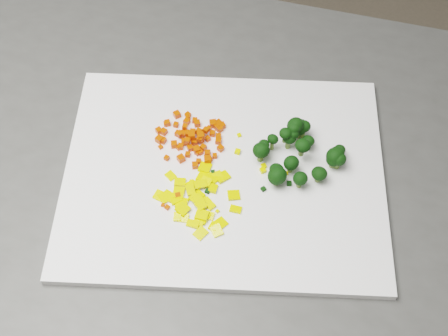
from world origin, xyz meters
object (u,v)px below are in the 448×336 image
Objects in this scene: counter_block at (239,300)px; pepper_pile at (197,199)px; carrot_pile at (191,133)px; cutting_board at (224,174)px; broccoli_pile at (300,143)px.

counter_block is 9.24× the size of pepper_pile.
counter_block is at bearing -3.42° from carrot_pile.
cutting_board is 4.50× the size of carrot_pile.
broccoli_pile is (0.07, 0.09, 0.03)m from cutting_board.
carrot_pile is at bearing 176.58° from counter_block.
counter_block is 0.49m from carrot_pile.
carrot_pile is at bearing 131.82° from pepper_pile.
pepper_pile reaches higher than counter_block.
broccoli_pile reaches higher than counter_block.
pepper_pile is at bearing -112.54° from counter_block.
pepper_pile is at bearing -91.30° from cutting_board.
broccoli_pile is at bearing 62.63° from counter_block.
pepper_pile is at bearing -48.18° from carrot_pile.
cutting_board is 0.06m from pepper_pile.
pepper_pile is (-0.03, -0.07, 0.47)m from counter_block.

